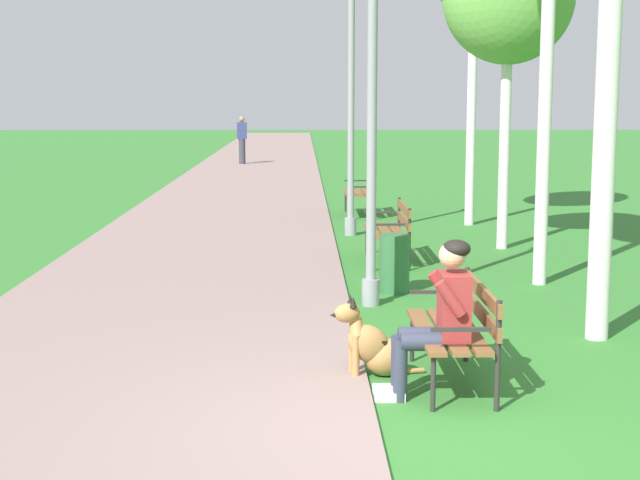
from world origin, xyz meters
The scene contains 11 objects.
ground_plane centered at (0.00, 0.00, 0.00)m, with size 120.00×120.00×0.00m, color #33752D.
paved_path centered at (-2.29, 24.00, 0.02)m, with size 4.03×60.00×0.04m, color gray.
park_bench_near centered at (0.46, 1.20, 0.51)m, with size 0.55×1.50×0.85m.
park_bench_mid centered at (0.45, 7.07, 0.51)m, with size 0.55×1.50×0.85m.
park_bench_far centered at (0.38, 12.45, 0.51)m, with size 0.55×1.50×0.85m.
person_seated_on_near_bench centered at (0.25, 0.86, 0.68)m, with size 0.74×0.49×1.25m.
dog_shepherd centered at (-0.21, 1.43, 0.26)m, with size 0.82×0.37×0.71m.
lamp_post_near centered at (-0.04, 4.22, 2.45)m, with size 0.24×0.24×4.74m.
lamp_post_mid centered at (0.01, 9.75, 2.22)m, with size 0.24×0.24×4.30m.
litter_bin centered at (0.29, 4.94, 0.35)m, with size 0.36×0.36×0.70m, color #2D6638.
pedestrian_distant centered at (-2.83, 26.50, 0.84)m, with size 0.32×0.22×1.65m.
Camera 1 is at (-0.82, -6.45, 2.35)m, focal length 54.33 mm.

